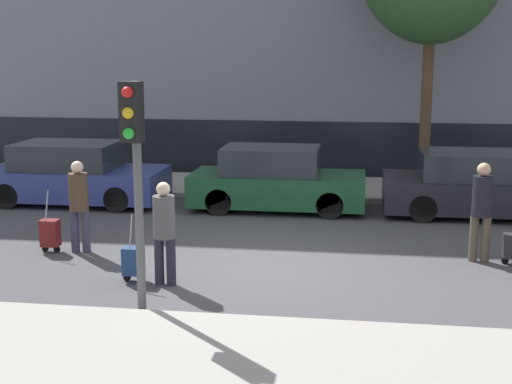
{
  "coord_description": "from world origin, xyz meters",
  "views": [
    {
      "loc": [
        1.56,
        -11.5,
        3.64
      ],
      "look_at": [
        -0.38,
        1.8,
        0.95
      ],
      "focal_mm": 50.0,
      "sensor_mm": 36.0,
      "label": 1
    }
  ],
  "objects_px": {
    "parked_car_0": "(73,175)",
    "parked_car_2": "(480,186)",
    "pedestrian_right": "(482,206)",
    "trolley_left": "(50,233)",
    "parked_bicycle": "(250,172)",
    "pedestrian_center": "(164,227)",
    "trolley_center": "(133,261)",
    "pedestrian_left": "(79,201)",
    "parked_car_1": "(276,181)",
    "traffic_light": "(134,150)"
  },
  "relations": [
    {
      "from": "parked_car_1",
      "to": "pedestrian_right",
      "type": "bearing_deg",
      "value": -42.11
    },
    {
      "from": "pedestrian_left",
      "to": "traffic_light",
      "type": "relative_size",
      "value": 0.52
    },
    {
      "from": "pedestrian_left",
      "to": "pedestrian_center",
      "type": "distance_m",
      "value": 2.56
    },
    {
      "from": "parked_car_0",
      "to": "parked_bicycle",
      "type": "distance_m",
      "value": 4.53
    },
    {
      "from": "trolley_left",
      "to": "parked_bicycle",
      "type": "xyz_separation_m",
      "value": [
        2.69,
        6.37,
        0.13
      ]
    },
    {
      "from": "pedestrian_left",
      "to": "pedestrian_center",
      "type": "height_order",
      "value": "pedestrian_left"
    },
    {
      "from": "pedestrian_left",
      "to": "pedestrian_right",
      "type": "relative_size",
      "value": 0.97
    },
    {
      "from": "trolley_center",
      "to": "traffic_light",
      "type": "xyz_separation_m",
      "value": [
        0.52,
        -1.36,
        1.98
      ]
    },
    {
      "from": "pedestrian_left",
      "to": "parked_bicycle",
      "type": "height_order",
      "value": "pedestrian_left"
    },
    {
      "from": "parked_car_0",
      "to": "trolley_left",
      "type": "distance_m",
      "value": 4.39
    },
    {
      "from": "trolley_left",
      "to": "pedestrian_right",
      "type": "bearing_deg",
      "value": 4.03
    },
    {
      "from": "parked_car_0",
      "to": "pedestrian_left",
      "type": "height_order",
      "value": "pedestrian_left"
    },
    {
      "from": "pedestrian_left",
      "to": "pedestrian_center",
      "type": "relative_size",
      "value": 1.02
    },
    {
      "from": "parked_car_2",
      "to": "trolley_left",
      "type": "xyz_separation_m",
      "value": [
        -8.21,
        -4.22,
        -0.3
      ]
    },
    {
      "from": "pedestrian_right",
      "to": "parked_bicycle",
      "type": "height_order",
      "value": "pedestrian_right"
    },
    {
      "from": "parked_car_2",
      "to": "trolley_center",
      "type": "distance_m",
      "value": 8.36
    },
    {
      "from": "parked_car_0",
      "to": "pedestrian_center",
      "type": "bearing_deg",
      "value": -55.94
    },
    {
      "from": "trolley_left",
      "to": "trolley_center",
      "type": "height_order",
      "value": "trolley_left"
    },
    {
      "from": "parked_bicycle",
      "to": "pedestrian_right",
      "type": "bearing_deg",
      "value": -49.66
    },
    {
      "from": "trolley_center",
      "to": "parked_car_0",
      "type": "bearing_deg",
      "value": 120.45
    },
    {
      "from": "parked_car_0",
      "to": "parked_bicycle",
      "type": "relative_size",
      "value": 2.42
    },
    {
      "from": "parked_car_2",
      "to": "pedestrian_center",
      "type": "height_order",
      "value": "pedestrian_center"
    },
    {
      "from": "parked_car_2",
      "to": "pedestrian_center",
      "type": "xyz_separation_m",
      "value": [
        -5.64,
        -5.7,
        0.27
      ]
    },
    {
      "from": "parked_car_1",
      "to": "parked_bicycle",
      "type": "relative_size",
      "value": 2.25
    },
    {
      "from": "pedestrian_center",
      "to": "parked_car_1",
      "type": "bearing_deg",
      "value": 87.17
    },
    {
      "from": "pedestrian_center",
      "to": "trolley_center",
      "type": "height_order",
      "value": "pedestrian_center"
    },
    {
      "from": "parked_car_1",
      "to": "trolley_center",
      "type": "relative_size",
      "value": 3.62
    },
    {
      "from": "pedestrian_center",
      "to": "parked_bicycle",
      "type": "distance_m",
      "value": 7.86
    },
    {
      "from": "parked_car_2",
      "to": "parked_car_1",
      "type": "bearing_deg",
      "value": -179.24
    },
    {
      "from": "pedestrian_center",
      "to": "parked_car_0",
      "type": "bearing_deg",
      "value": 132.1
    },
    {
      "from": "parked_car_1",
      "to": "traffic_light",
      "type": "bearing_deg",
      "value": -99.07
    },
    {
      "from": "parked_car_0",
      "to": "parked_car_2",
      "type": "xyz_separation_m",
      "value": [
        9.47,
        0.03,
        -0.01
      ]
    },
    {
      "from": "trolley_left",
      "to": "parked_car_2",
      "type": "bearing_deg",
      "value": 27.21
    },
    {
      "from": "parked_car_1",
      "to": "parked_car_2",
      "type": "height_order",
      "value": "parked_car_1"
    },
    {
      "from": "pedestrian_right",
      "to": "parked_bicycle",
      "type": "bearing_deg",
      "value": -39.74
    },
    {
      "from": "pedestrian_left",
      "to": "trolley_left",
      "type": "xyz_separation_m",
      "value": [
        -0.54,
        -0.09,
        -0.59
      ]
    },
    {
      "from": "trolley_center",
      "to": "traffic_light",
      "type": "relative_size",
      "value": 0.34
    },
    {
      "from": "parked_car_0",
      "to": "pedestrian_left",
      "type": "relative_size",
      "value": 2.54
    },
    {
      "from": "parked_car_0",
      "to": "traffic_light",
      "type": "xyz_separation_m",
      "value": [
        3.81,
        -6.95,
        1.64
      ]
    },
    {
      "from": "pedestrian_right",
      "to": "parked_car_2",
      "type": "bearing_deg",
      "value": -88.67
    },
    {
      "from": "trolley_left",
      "to": "pedestrian_center",
      "type": "xyz_separation_m",
      "value": [
        2.57,
        -1.48,
        0.57
      ]
    },
    {
      "from": "parked_car_0",
      "to": "pedestrian_right",
      "type": "relative_size",
      "value": 2.45
    },
    {
      "from": "pedestrian_left",
      "to": "trolley_center",
      "type": "bearing_deg",
      "value": -54.98
    },
    {
      "from": "parked_car_0",
      "to": "pedestrian_center",
      "type": "height_order",
      "value": "pedestrian_center"
    },
    {
      "from": "pedestrian_center",
      "to": "parked_bicycle",
      "type": "bearing_deg",
      "value": 97.1
    },
    {
      "from": "parked_car_0",
      "to": "traffic_light",
      "type": "height_order",
      "value": "traffic_light"
    },
    {
      "from": "parked_car_0",
      "to": "pedestrian_left",
      "type": "distance_m",
      "value": 4.49
    },
    {
      "from": "parked_car_0",
      "to": "trolley_left",
      "type": "height_order",
      "value": "parked_car_0"
    },
    {
      "from": "trolley_left",
      "to": "pedestrian_right",
      "type": "height_order",
      "value": "pedestrian_right"
    },
    {
      "from": "trolley_center",
      "to": "traffic_light",
      "type": "height_order",
      "value": "traffic_light"
    }
  ]
}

